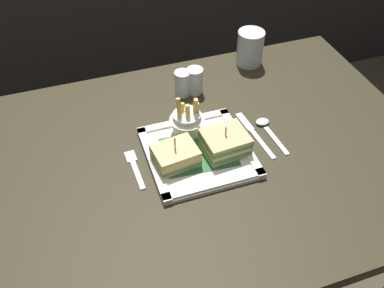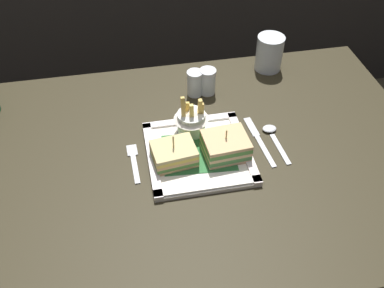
{
  "view_description": "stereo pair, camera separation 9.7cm",
  "coord_description": "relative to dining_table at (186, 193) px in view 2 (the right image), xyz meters",
  "views": [
    {
      "loc": [
        -0.21,
        -0.65,
        1.49
      ],
      "look_at": [
        0.02,
        0.0,
        0.81
      ],
      "focal_mm": 39.62,
      "sensor_mm": 36.0,
      "label": 1
    },
    {
      "loc": [
        -0.11,
        -0.68,
        1.49
      ],
      "look_at": [
        0.02,
        0.0,
        0.81
      ],
      "focal_mm": 39.62,
      "sensor_mm": 36.0,
      "label": 2
    }
  ],
  "objects": [
    {
      "name": "fries_cup",
      "position": [
        0.03,
        0.08,
        0.18
      ],
      "size": [
        0.09,
        0.09,
        0.11
      ],
      "color": "silver",
      "rests_on": "square_plate"
    },
    {
      "name": "knife",
      "position": [
        0.19,
        0.03,
        0.13
      ],
      "size": [
        0.03,
        0.18,
        0.0
      ],
      "color": "silver",
      "rests_on": "dining_table"
    },
    {
      "name": "fork",
      "position": [
        -0.12,
        0.01,
        0.13
      ],
      "size": [
        0.03,
        0.12,
        0.0
      ],
      "color": "silver",
      "rests_on": "dining_table"
    },
    {
      "name": "water_glass",
      "position": [
        0.3,
        0.32,
        0.18
      ],
      "size": [
        0.08,
        0.08,
        0.1
      ],
      "color": "silver",
      "rests_on": "dining_table"
    },
    {
      "name": "square_plate",
      "position": [
        0.03,
        0.0,
        0.14
      ],
      "size": [
        0.24,
        0.24,
        0.02
      ],
      "color": "white",
      "rests_on": "dining_table"
    },
    {
      "name": "sandwich_half_left",
      "position": [
        -0.03,
        -0.01,
        0.16
      ],
      "size": [
        0.11,
        0.09,
        0.08
      ],
      "color": "tan",
      "rests_on": "square_plate"
    },
    {
      "name": "dining_table",
      "position": [
        0.0,
        0.0,
        0.0
      ],
      "size": [
        1.18,
        0.77,
        0.77
      ],
      "color": "#2D2717",
      "rests_on": "ground_plane"
    },
    {
      "name": "spoon",
      "position": [
        0.22,
        0.03,
        0.14
      ],
      "size": [
        0.03,
        0.14,
        0.01
      ],
      "color": "silver",
      "rests_on": "dining_table"
    },
    {
      "name": "sandwich_half_right",
      "position": [
        0.09,
        -0.01,
        0.17
      ],
      "size": [
        0.11,
        0.09,
        0.07
      ],
      "color": "tan",
      "rests_on": "square_plate"
    },
    {
      "name": "pepper_shaker",
      "position": [
        0.1,
        0.23,
        0.17
      ],
      "size": [
        0.05,
        0.05,
        0.07
      ],
      "color": "silver",
      "rests_on": "dining_table"
    },
    {
      "name": "salt_shaker",
      "position": [
        0.07,
        0.23,
        0.16
      ],
      "size": [
        0.04,
        0.04,
        0.07
      ],
      "color": "silver",
      "rests_on": "dining_table"
    }
  ]
}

